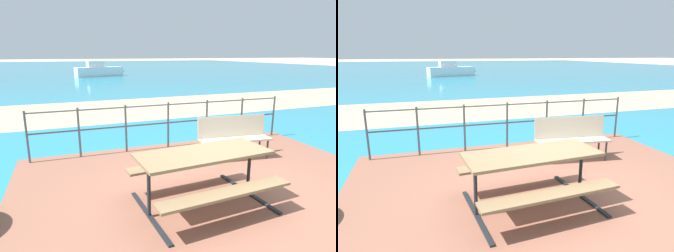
% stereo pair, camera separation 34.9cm
% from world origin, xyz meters
% --- Properties ---
extents(ground_plane, '(240.00, 240.00, 0.00)m').
position_xyz_m(ground_plane, '(0.00, 0.00, 0.00)').
color(ground_plane, beige).
extents(patio_paving, '(6.40, 5.20, 0.06)m').
position_xyz_m(patio_paving, '(0.00, 0.00, 0.03)').
color(patio_paving, '#935B47').
rests_on(patio_paving, ground).
extents(sea_water, '(90.00, 90.00, 0.01)m').
position_xyz_m(sea_water, '(0.00, 40.00, 0.01)').
color(sea_water, teal).
rests_on(sea_water, ground).
extents(beach_strip, '(54.06, 5.58, 0.01)m').
position_xyz_m(beach_strip, '(0.00, 7.71, 0.01)').
color(beach_strip, tan).
rests_on(beach_strip, ground).
extents(picnic_table, '(1.98, 1.53, 0.79)m').
position_xyz_m(picnic_table, '(-0.44, -0.29, 0.66)').
color(picnic_table, '#8C704C').
rests_on(picnic_table, patio_paving).
extents(park_bench, '(1.53, 0.58, 0.87)m').
position_xyz_m(park_bench, '(1.02, 1.23, 0.58)').
color(park_bench, '#BCAD93').
rests_on(park_bench, patio_paving).
extents(railing_fence, '(5.94, 0.04, 1.06)m').
position_xyz_m(railing_fence, '(0.00, 2.35, 0.71)').
color(railing_fence, '#4C5156').
rests_on(railing_fence, patio_paving).
extents(boat_mid, '(5.15, 2.35, 1.47)m').
position_xyz_m(boat_mid, '(1.34, 25.49, 0.54)').
color(boat_mid, silver).
rests_on(boat_mid, sea_water).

